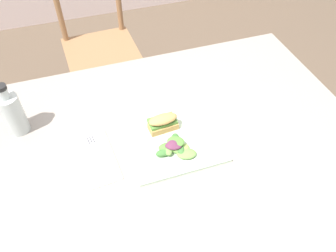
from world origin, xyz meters
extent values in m
plane|color=brown|center=(0.00, 0.00, 0.00)|extent=(8.88, 8.88, 0.00)
cube|color=gray|center=(-0.13, -0.07, 0.72)|extent=(1.44, 0.95, 0.03)
cube|color=#2D2D33|center=(0.52, 0.33, 0.35)|extent=(0.07, 0.07, 0.71)
cylinder|color=#8E6642|center=(-0.29, 0.77, 0.21)|extent=(0.03, 0.03, 0.43)
cylinder|color=#8E6642|center=(0.05, 0.78, 0.21)|extent=(0.03, 0.03, 0.43)
cylinder|color=#8E6642|center=(-0.30, 1.11, 0.21)|extent=(0.03, 0.03, 0.43)
cylinder|color=#8E6642|center=(0.04, 1.12, 0.21)|extent=(0.03, 0.03, 0.43)
cube|color=#8E6642|center=(-0.13, 0.95, 0.44)|extent=(0.42, 0.42, 0.02)
cylinder|color=#8E6642|center=(-0.30, 1.12, 0.66)|extent=(0.03, 0.03, 0.42)
cube|color=beige|center=(-0.04, -0.05, 0.74)|extent=(0.29, 0.29, 0.01)
cube|color=tan|center=(-0.06, -0.01, 0.76)|extent=(0.10, 0.05, 0.02)
cube|color=#518438|center=(-0.06, 0.00, 0.78)|extent=(0.09, 0.06, 0.01)
ellipsoid|color=tan|center=(-0.06, -0.01, 0.79)|extent=(0.10, 0.05, 0.02)
ellipsoid|color=#6B9E47|center=(-0.05, -0.11, 0.76)|extent=(0.06, 0.06, 0.02)
ellipsoid|color=#6B9E47|center=(-0.04, -0.09, 0.77)|extent=(0.05, 0.06, 0.01)
ellipsoid|color=#518438|center=(-0.04, -0.09, 0.78)|extent=(0.07, 0.06, 0.01)
ellipsoid|color=#6B9E47|center=(-0.02, -0.14, 0.76)|extent=(0.07, 0.05, 0.01)
ellipsoid|color=#3D7033|center=(-0.04, -0.10, 0.76)|extent=(0.03, 0.06, 0.01)
ellipsoid|color=#84A84C|center=(-0.03, -0.11, 0.76)|extent=(0.05, 0.05, 0.01)
ellipsoid|color=#602D47|center=(-0.06, -0.10, 0.77)|extent=(0.04, 0.04, 0.02)
ellipsoid|color=#602D47|center=(-0.06, -0.11, 0.77)|extent=(0.06, 0.05, 0.02)
ellipsoid|color=#3D7033|center=(-0.09, -0.11, 0.76)|extent=(0.05, 0.03, 0.02)
ellipsoid|color=#6B9E47|center=(-0.08, -0.11, 0.76)|extent=(0.03, 0.04, 0.01)
ellipsoid|color=#518438|center=(-0.07, -0.10, 0.76)|extent=(0.07, 0.05, 0.02)
ellipsoid|color=#3D7033|center=(-0.04, -0.08, 0.77)|extent=(0.04, 0.05, 0.02)
cube|color=silver|center=(-0.28, -0.06, 0.74)|extent=(0.11, 0.21, 0.00)
cube|color=silver|center=(-0.28, -0.08, 0.75)|extent=(0.03, 0.14, 0.00)
cube|color=silver|center=(-0.29, 0.01, 0.75)|extent=(0.03, 0.05, 0.00)
cube|color=#38383D|center=(-0.28, 0.02, 0.75)|extent=(0.01, 0.03, 0.00)
cube|color=#38383D|center=(-0.29, 0.02, 0.75)|extent=(0.01, 0.03, 0.00)
cube|color=#38383D|center=(-0.30, 0.02, 0.75)|extent=(0.01, 0.03, 0.00)
cylinder|color=#472819|center=(-0.50, 0.15, 0.79)|extent=(0.06, 0.06, 0.10)
cylinder|color=#B2BCB7|center=(-0.50, 0.15, 0.81)|extent=(0.07, 0.07, 0.14)
cylinder|color=#B2BCB7|center=(-0.50, 0.15, 0.90)|extent=(0.03, 0.03, 0.04)
cylinder|color=black|center=(-0.50, 0.15, 0.92)|extent=(0.03, 0.03, 0.01)
camera|label=1|loc=(-0.28, -0.71, 1.55)|focal=35.90mm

